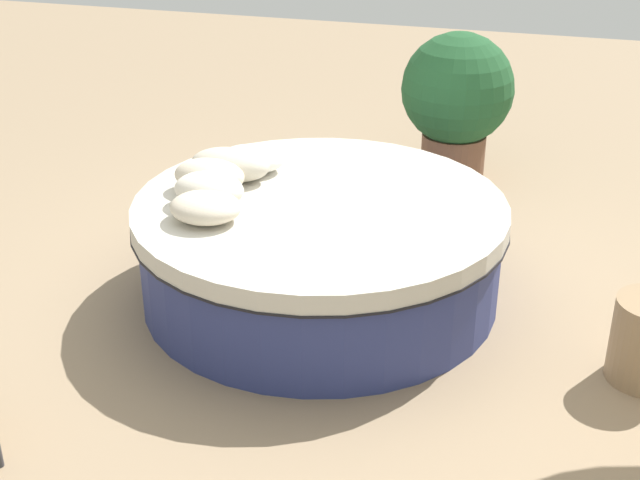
{
  "coord_description": "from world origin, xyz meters",
  "views": [
    {
      "loc": [
        1.4,
        -4.86,
        2.92
      ],
      "look_at": [
        0.0,
        0.0,
        0.41
      ],
      "focal_mm": 49.17,
      "sensor_mm": 36.0,
      "label": 1
    }
  ],
  "objects_px": {
    "round_bed": "(320,248)",
    "throw_pillow_3": "(209,189)",
    "planter": "(457,98)",
    "throw_pillow_1": "(230,165)",
    "throw_pillow_2": "(209,176)",
    "throw_pillow_0": "(252,159)",
    "throw_pillow_4": "(206,207)"
  },
  "relations": [
    {
      "from": "throw_pillow_2",
      "to": "throw_pillow_4",
      "type": "relative_size",
      "value": 1.08
    },
    {
      "from": "throw_pillow_1",
      "to": "throw_pillow_3",
      "type": "xyz_separation_m",
      "value": [
        0.03,
        -0.42,
        -0.0
      ]
    },
    {
      "from": "throw_pillow_0",
      "to": "throw_pillow_4",
      "type": "relative_size",
      "value": 1.03
    },
    {
      "from": "throw_pillow_0",
      "to": "planter",
      "type": "bearing_deg",
      "value": 58.66
    },
    {
      "from": "planter",
      "to": "throw_pillow_2",
      "type": "bearing_deg",
      "value": -119.17
    },
    {
      "from": "throw_pillow_2",
      "to": "planter",
      "type": "height_order",
      "value": "planter"
    },
    {
      "from": "throw_pillow_2",
      "to": "throw_pillow_1",
      "type": "bearing_deg",
      "value": 74.89
    },
    {
      "from": "round_bed",
      "to": "throw_pillow_1",
      "type": "relative_size",
      "value": 4.4
    },
    {
      "from": "throw_pillow_0",
      "to": "throw_pillow_1",
      "type": "height_order",
      "value": "throw_pillow_1"
    },
    {
      "from": "round_bed",
      "to": "throw_pillow_1",
      "type": "bearing_deg",
      "value": 164.81
    },
    {
      "from": "throw_pillow_0",
      "to": "throw_pillow_1",
      "type": "relative_size",
      "value": 0.83
    },
    {
      "from": "planter",
      "to": "throw_pillow_3",
      "type": "bearing_deg",
      "value": -115.54
    },
    {
      "from": "round_bed",
      "to": "throw_pillow_4",
      "type": "height_order",
      "value": "throw_pillow_4"
    },
    {
      "from": "round_bed",
      "to": "throw_pillow_3",
      "type": "relative_size",
      "value": 5.36
    },
    {
      "from": "throw_pillow_4",
      "to": "planter",
      "type": "relative_size",
      "value": 0.34
    },
    {
      "from": "throw_pillow_0",
      "to": "throw_pillow_2",
      "type": "xyz_separation_m",
      "value": [
        -0.14,
        -0.42,
        0.02
      ]
    },
    {
      "from": "throw_pillow_0",
      "to": "throw_pillow_1",
      "type": "distance_m",
      "value": 0.22
    },
    {
      "from": "throw_pillow_1",
      "to": "planter",
      "type": "height_order",
      "value": "planter"
    },
    {
      "from": "throw_pillow_0",
      "to": "planter",
      "type": "relative_size",
      "value": 0.35
    },
    {
      "from": "round_bed",
      "to": "throw_pillow_3",
      "type": "distance_m",
      "value": 0.82
    },
    {
      "from": "throw_pillow_2",
      "to": "planter",
      "type": "bearing_deg",
      "value": 60.83
    },
    {
      "from": "throw_pillow_4",
      "to": "planter",
      "type": "height_order",
      "value": "planter"
    },
    {
      "from": "round_bed",
      "to": "planter",
      "type": "distance_m",
      "value": 2.35
    },
    {
      "from": "throw_pillow_2",
      "to": "planter",
      "type": "distance_m",
      "value": 2.61
    },
    {
      "from": "throw_pillow_1",
      "to": "throw_pillow_2",
      "type": "height_order",
      "value": "throw_pillow_1"
    },
    {
      "from": "round_bed",
      "to": "throw_pillow_4",
      "type": "xyz_separation_m",
      "value": [
        -0.58,
        -0.46,
        0.42
      ]
    },
    {
      "from": "round_bed",
      "to": "planter",
      "type": "height_order",
      "value": "planter"
    },
    {
      "from": "round_bed",
      "to": "throw_pillow_0",
      "type": "xyz_separation_m",
      "value": [
        -0.59,
        0.39,
        0.42
      ]
    },
    {
      "from": "throw_pillow_0",
      "to": "round_bed",
      "type": "bearing_deg",
      "value": -32.98
    },
    {
      "from": "throw_pillow_4",
      "to": "throw_pillow_2",
      "type": "bearing_deg",
      "value": 109.57
    },
    {
      "from": "throw_pillow_1",
      "to": "planter",
      "type": "relative_size",
      "value": 0.42
    },
    {
      "from": "throw_pillow_3",
      "to": "throw_pillow_2",
      "type": "bearing_deg",
      "value": 112.03
    }
  ]
}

